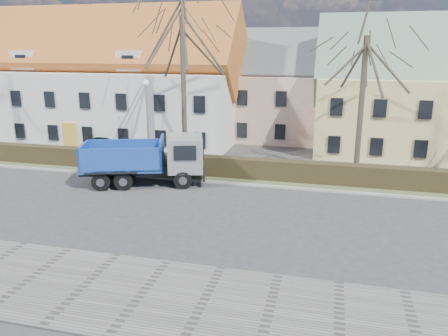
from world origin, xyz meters
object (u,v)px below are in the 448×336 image
(streetlight, at_px, (148,124))
(cart_frame, at_px, (100,170))
(parked_car_a, at_px, (107,143))
(dump_truck, at_px, (140,160))

(streetlight, height_order, cart_frame, streetlight)
(streetlight, bearing_deg, cart_frame, -136.18)
(cart_frame, relative_size, parked_car_a, 0.18)
(dump_truck, distance_m, streetlight, 4.14)
(streetlight, bearing_deg, parked_car_a, 142.93)
(dump_truck, relative_size, parked_car_a, 2.18)
(streetlight, height_order, parked_car_a, streetlight)
(cart_frame, distance_m, parked_car_a, 7.44)
(dump_truck, bearing_deg, streetlight, 86.94)
(streetlight, relative_size, parked_car_a, 1.76)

